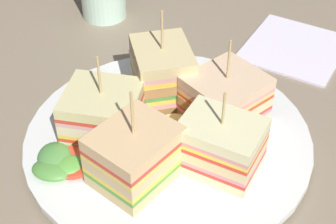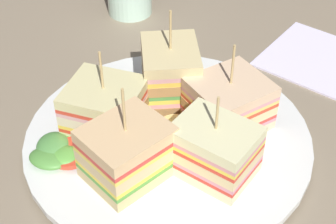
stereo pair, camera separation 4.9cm
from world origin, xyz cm
name	(u,v)px [view 1 (the left image)]	position (x,y,z in cm)	size (l,w,h in cm)	color
ground_plane	(168,151)	(0.00, 0.00, -0.90)	(99.57, 89.40, 1.80)	gray
plate	(168,139)	(0.00, 0.00, 0.84)	(28.62, 28.62, 1.39)	white
sandwich_wedge_0	(104,113)	(4.31, 4.58, 3.86)	(9.72, 9.62, 9.08)	beige
sandwich_wedge_1	(135,156)	(-2.46, 5.79, 4.10)	(7.25, 8.22, 9.90)	#DAC080
sandwich_wedge_2	(220,145)	(-6.22, -0.96, 4.01)	(8.76, 7.79, 8.72)	beige
sandwich_wedge_3	(225,99)	(-1.63, -6.08, 3.93)	(6.56, 7.30, 9.42)	beige
sandwich_wedge_4	(163,73)	(5.21, -3.53, 4.41)	(9.05, 8.41, 10.43)	#DEBC86
chip_pile	(186,129)	(-1.09, -1.47, 2.12)	(6.11, 5.86, 1.30)	#E3DA7D
salad_garnish	(61,162)	(2.97, 10.43, 2.02)	(6.30, 6.37, 1.47)	#52943E
napkin	(295,47)	(3.33, -23.66, 0.25)	(11.63, 12.43, 0.50)	white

